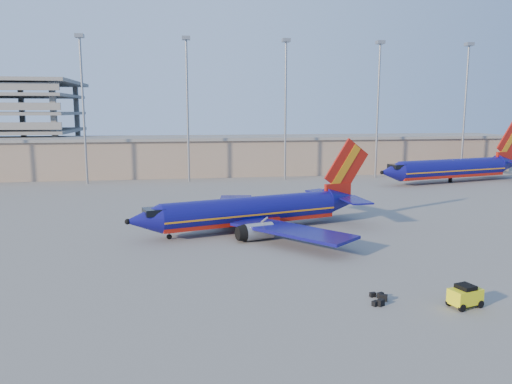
% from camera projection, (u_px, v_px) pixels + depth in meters
% --- Properties ---
extents(ground, '(220.00, 220.00, 0.00)m').
position_uv_depth(ground, '(242.00, 236.00, 57.79)').
color(ground, slate).
rests_on(ground, ground).
extents(terminal_building, '(122.00, 16.00, 8.50)m').
position_uv_depth(terminal_building, '(253.00, 154.00, 115.16)').
color(terminal_building, gray).
rests_on(terminal_building, ground).
extents(light_mast_row, '(101.60, 1.60, 28.65)m').
position_uv_depth(light_mast_row, '(237.00, 94.00, 100.56)').
color(light_mast_row, gray).
rests_on(light_mast_row, ground).
extents(aircraft_main, '(31.13, 29.52, 10.80)m').
position_uv_depth(aircraft_main, '(256.00, 211.00, 60.29)').
color(aircraft_main, navy).
rests_on(aircraft_main, ground).
extents(aircraft_second, '(36.09, 16.41, 12.41)m').
position_uv_depth(aircraft_second, '(455.00, 168.00, 100.32)').
color(aircraft_second, navy).
rests_on(aircraft_second, ground).
extents(baggage_tug, '(2.66, 2.00, 1.70)m').
position_uv_depth(baggage_tug, '(465.00, 295.00, 36.73)').
color(baggage_tug, yellow).
rests_on(baggage_tug, ground).
extents(luggage_pile, '(1.62, 2.30, 0.50)m').
position_uv_depth(luggage_pile, '(379.00, 299.00, 37.78)').
color(luggage_pile, black).
rests_on(luggage_pile, ground).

